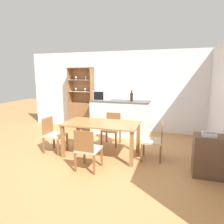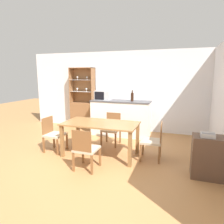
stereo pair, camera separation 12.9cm
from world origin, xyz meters
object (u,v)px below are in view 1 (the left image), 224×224
dining_chair_side_right_far (154,141)px  side_cabinet (211,156)px  dining_chair_head_near (88,149)px  dining_chair_head_far (112,129)px  telephone (209,134)px  microwave (103,95)px  wine_bottle (132,97)px  dining_table (101,127)px  dining_chair_side_left_near (54,135)px  display_cabinet (82,110)px

dining_chair_side_right_far → side_cabinet: bearing=-115.2°
dining_chair_head_near → side_cabinet: dining_chair_head_near is taller
dining_chair_head_far → telephone: (2.13, -1.12, 0.37)m
dining_chair_head_near → microwave: 2.57m
dining_chair_head_far → dining_chair_side_right_far: (1.15, -0.63, 0.00)m
side_cabinet → dining_chair_side_right_far: bearing=156.8°
dining_chair_head_near → dining_chair_head_far: bearing=91.0°
dining_chair_head_near → wine_bottle: 2.46m
dining_chair_head_far → dining_table: bearing=90.9°
dining_chair_side_left_near → telephone: size_ratio=3.56×
dining_chair_side_left_near → dining_chair_side_right_far: same height
dining_chair_head_near → side_cabinet: 2.24m
dining_chair_side_right_far → wine_bottle: (-0.80, 1.42, 0.77)m
dining_chair_head_far → dining_chair_side_left_near: size_ratio=1.00×
display_cabinet → dining_table: size_ratio=1.23×
dining_table → dining_chair_side_right_far: (1.15, 0.13, -0.23)m
wine_bottle → telephone: wine_bottle is taller
side_cabinet → telephone: bearing=-143.2°
dining_chair_head_far → wine_bottle: size_ratio=2.56×
dining_chair_head_far → wine_bottle: 1.16m
dining_chair_head_far → dining_chair_head_near: size_ratio=1.00×
dining_table → side_cabinet: size_ratio=2.21×
dining_chair_side_right_far → wine_bottle: 1.80m
display_cabinet → dining_table: (1.51, -2.13, 0.06)m
display_cabinet → dining_chair_side_left_near: (0.36, -2.25, -0.18)m
dining_chair_head_far → side_cabinet: size_ratio=1.09×
dining_chair_side_left_near → dining_chair_side_right_far: bearing=98.4°
microwave → telephone: microwave is taller
dining_table → wine_bottle: bearing=77.2°
display_cabinet → telephone: 4.41m
dining_table → telephone: telephone is taller
dining_chair_head_near → dining_chair_side_right_far: 1.46m
dining_table → dining_chair_head_far: dining_chair_head_far is taller
dining_table → side_cabinet: (2.20, -0.32, -0.27)m
display_cabinet → dining_chair_head_far: (1.51, -1.37, -0.18)m
microwave → telephone: 3.37m
wine_bottle → telephone: 2.64m
dining_chair_head_near → microwave: (-0.56, 2.39, 0.78)m
dining_chair_head_near → dining_chair_side_right_far: (1.15, 0.89, 0.00)m
display_cabinet → side_cabinet: bearing=-33.4°
microwave → telephone: bearing=-36.7°
display_cabinet → side_cabinet: (3.71, -2.44, -0.22)m
dining_chair_side_right_far → wine_bottle: bearing=27.4°
display_cabinet → dining_chair_side_left_near: bearing=-81.0°
dining_chair_side_right_far → dining_chair_side_left_near: bearing=94.5°
dining_table → side_cabinet: bearing=-8.2°
dining_table → dining_chair_head_near: bearing=-90.1°
display_cabinet → microwave: 1.23m
dining_table → wine_bottle: (0.35, 1.55, 0.54)m
display_cabinet → wine_bottle: size_ratio=6.38×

